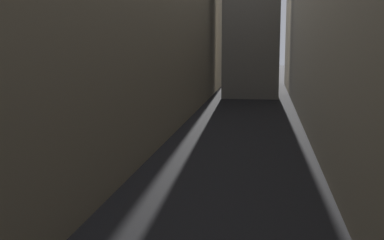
% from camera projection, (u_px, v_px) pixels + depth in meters
% --- Properties ---
extents(ground_plane, '(264.00, 264.00, 0.00)m').
position_uv_depth(ground_plane, '(237.00, 142.00, 38.71)').
color(ground_plane, '#232326').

